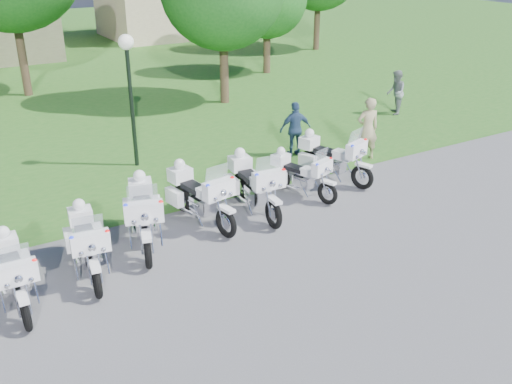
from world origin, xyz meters
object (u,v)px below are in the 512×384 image
bystander_b (396,93)px  motorcycle_3 (143,213)px  bystander_a (367,129)px  motorcycle_2 (87,242)px  motorcycle_5 (254,184)px  motorcycle_6 (300,173)px  motorcycle_7 (331,157)px  lamp_post (128,68)px  motorcycle_4 (199,195)px  bystander_c (295,129)px  motorcycle_1 (13,272)px

bystander_b → motorcycle_3: bearing=-31.4°
bystander_a → bystander_b: (4.27, 3.27, -0.12)m
motorcycle_2 → motorcycle_5: bearing=-162.4°
motorcycle_6 → bystander_b: (7.61, 4.47, 0.25)m
motorcycle_7 → lamp_post: lamp_post is taller
bystander_b → motorcycle_2: bearing=-31.3°
motorcycle_2 → motorcycle_4: (2.95, 0.91, 0.03)m
motorcycle_3 → motorcycle_6: 4.55m
motorcycle_3 → lamp_post: size_ratio=0.65×
motorcycle_2 → bystander_a: size_ratio=1.23×
motorcycle_4 → bystander_c: bearing=-159.7°
bystander_c → bystander_b: bearing=-149.4°
bystander_b → bystander_c: (-6.01, -1.89, 0.01)m
motorcycle_3 → motorcycle_6: (4.53, 0.40, -0.13)m
motorcycle_2 → motorcycle_5: (4.39, 0.78, 0.05)m
motorcycle_7 → bystander_c: (0.25, 2.16, 0.17)m
motorcycle_2 → lamp_post: bearing=-111.4°
motorcycle_2 → bystander_c: (7.56, 3.56, 0.19)m
motorcycle_6 → bystander_c: bearing=-139.1°
motorcycle_2 → bystander_a: bystander_a is taller
lamp_post → bystander_a: 7.37m
motorcycle_3 → bystander_b: size_ratio=1.49×
motorcycle_4 → bystander_b: 11.55m
motorcycle_7 → motorcycle_2: bearing=-8.1°
motorcycle_6 → lamp_post: (-3.03, 4.33, 2.36)m
motorcycle_5 → bystander_b: bearing=-148.5°
motorcycle_2 → motorcycle_5: size_ratio=0.93×
motorcycle_6 → motorcycle_5: bearing=-9.7°
motorcycle_2 → motorcycle_7: (7.31, 1.40, 0.02)m
motorcycle_4 → lamp_post: (-0.02, 4.40, 2.26)m
motorcycle_3 → motorcycle_4: size_ratio=1.01×
motorcycle_6 → lamp_post: bearing=-72.3°
lamp_post → bystander_c: (4.63, -1.75, -2.10)m
motorcycle_3 → bystander_a: size_ratio=1.31×
motorcycle_6 → bystander_a: bystander_a is taller
motorcycle_2 → bystander_c: size_ratio=1.38×
motorcycle_6 → lamp_post: lamp_post is taller
motorcycle_1 → motorcycle_2: bearing=-164.8°
bystander_c → motorcycle_4: bearing=43.0°
motorcycle_1 → motorcycle_7: bearing=-167.8°
lamp_post → bystander_c: bearing=-20.7°
motorcycle_2 → bystander_a: (9.29, 2.18, 0.30)m
motorcycle_7 → bystander_b: size_ratio=1.39×
motorcycle_4 → bystander_b: bystander_b is taller
motorcycle_3 → bystander_b: (12.14, 4.87, 0.12)m
motorcycle_1 → motorcycle_3: (2.91, 0.97, 0.09)m
motorcycle_3 → bystander_b: bearing=-140.9°
motorcycle_5 → bystander_b: motorcycle_5 is taller
bystander_a → bystander_c: size_ratio=1.12×
motorcycle_1 → bystander_a: (10.78, 2.57, 0.32)m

